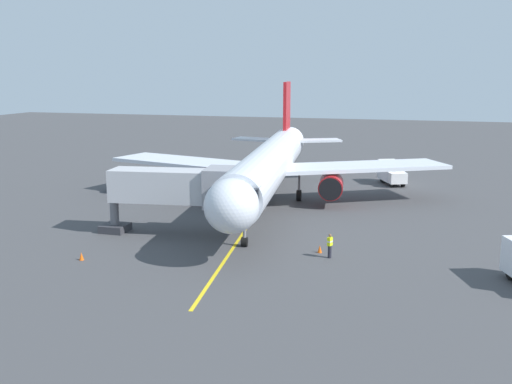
% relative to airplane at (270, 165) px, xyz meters
% --- Properties ---
extents(ground_plane, '(220.00, 220.00, 0.00)m').
position_rel_airplane_xyz_m(ground_plane, '(-0.62, -1.55, -4.00)').
color(ground_plane, '#424244').
extents(apron_lead_in_line, '(5.23, 39.72, 0.01)m').
position_rel_airplane_xyz_m(apron_lead_in_line, '(-0.04, 6.28, -4.00)').
color(apron_lead_in_line, yellow).
rests_on(apron_lead_in_line, ground).
extents(airplane, '(34.53, 40.32, 11.50)m').
position_rel_airplane_xyz_m(airplane, '(0.00, 0.00, 0.00)').
color(airplane, silver).
rests_on(airplane, ground).
extents(jet_bridge, '(11.52, 4.17, 5.40)m').
position_rel_airplane_xyz_m(jet_bridge, '(3.92, 11.86, -0.24)').
color(jet_bridge, '#B7B7BC').
rests_on(jet_bridge, ground).
extents(ground_crew_marshaller, '(0.38, 0.46, 1.71)m').
position_rel_airplane_xyz_m(ground_crew_marshaller, '(-8.19, 14.68, -3.12)').
color(ground_crew_marshaller, '#23232D').
rests_on(ground_crew_marshaller, ground).
extents(tug_portside, '(2.55, 2.74, 1.50)m').
position_rel_airplane_xyz_m(tug_portside, '(17.81, -2.25, -3.30)').
color(tug_portside, '#2D3899').
rests_on(tug_portside, ground).
extents(box_truck_starboard_side, '(3.64, 5.00, 2.62)m').
position_rel_airplane_xyz_m(box_truck_starboard_side, '(-10.57, -14.84, -2.62)').
color(box_truck_starboard_side, white).
rests_on(box_truck_starboard_side, ground).
extents(safety_cone_nose_left, '(0.32, 0.32, 0.55)m').
position_rel_airplane_xyz_m(safety_cone_nose_left, '(-7.32, 13.67, -3.73)').
color(safety_cone_nose_left, '#F2590F').
rests_on(safety_cone_nose_left, ground).
extents(safety_cone_nose_right, '(0.32, 0.32, 0.55)m').
position_rel_airplane_xyz_m(safety_cone_nose_right, '(8.01, 19.87, -3.73)').
color(safety_cone_nose_right, '#F2590F').
rests_on(safety_cone_nose_right, ground).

